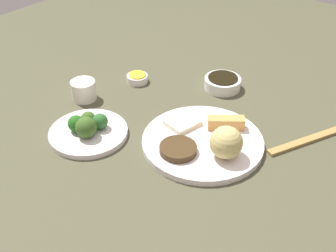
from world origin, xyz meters
The scene contains 17 objects.
tabletop centered at (0.00, 0.00, 0.01)m, with size 2.20×2.20×0.02m, color #484832.
main_plate centered at (0.05, 0.03, 0.03)m, with size 0.30×0.30×0.02m, color white.
rice_scoop centered at (0.06, 0.11, 0.07)m, with size 0.08×0.08×0.08m, color tan.
spring_roll centered at (-0.03, 0.05, 0.05)m, with size 0.09×0.03×0.03m, color #D5954D.
crab_rangoon_wonton centered at (0.03, -0.04, 0.04)m, with size 0.08×0.07×0.01m, color beige.
stir_fry_heap centered at (0.12, 0.01, 0.04)m, with size 0.09×0.09×0.02m, color #3F2C16.
broccoli_plate centered at (0.20, -0.22, 0.03)m, with size 0.20×0.20×0.01m, color white.
broccoli_floret_0 centered at (0.17, -0.20, 0.05)m, with size 0.04×0.04×0.04m, color #2C622B.
broccoli_floret_1 centered at (0.21, -0.20, 0.06)m, with size 0.05×0.05×0.05m, color #395B22.
broccoli_floret_3 centered at (0.18, -0.23, 0.05)m, with size 0.04×0.04×0.04m, color #3C5C22.
broccoli_floret_4 centered at (0.21, -0.24, 0.06)m, with size 0.04×0.04×0.04m, color #225B1B.
soy_sauce_bowl centered at (-0.21, -0.08, 0.04)m, with size 0.11×0.11×0.03m, color white.
soy_sauce_bowl_liquid centered at (-0.21, -0.08, 0.06)m, with size 0.09×0.09×0.00m, color black.
sauce_ramekin_hot_mustard centered at (-0.08, -0.30, 0.03)m, with size 0.06×0.06×0.02m, color white.
sauce_ramekin_hot_mustard_liquid centered at (-0.08, -0.30, 0.04)m, with size 0.05×0.05×0.00m, color yellow.
teacup centered at (0.09, -0.35, 0.05)m, with size 0.07×0.07×0.06m, color white.
chopsticks_pair centered at (-0.12, 0.23, 0.02)m, with size 0.22×0.02×0.01m, color #A17F42.
Camera 1 is at (0.74, 0.48, 0.68)m, focal length 45.45 mm.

